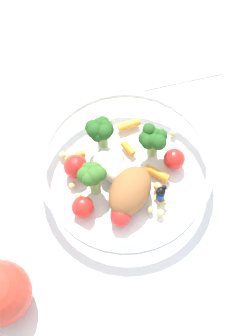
% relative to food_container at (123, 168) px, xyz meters
% --- Properties ---
extents(ground_plane, '(2.40, 2.40, 0.00)m').
position_rel_food_container_xyz_m(ground_plane, '(-0.00, 0.01, -0.03)').
color(ground_plane, white).
extents(food_container, '(0.23, 0.23, 0.06)m').
position_rel_food_container_xyz_m(food_container, '(0.00, 0.00, 0.00)').
color(food_container, white).
rests_on(food_container, ground_plane).
extents(folded_napkin, '(0.17, 0.16, 0.01)m').
position_rel_food_container_xyz_m(folded_napkin, '(0.16, -0.18, -0.02)').
color(folded_napkin, white).
rests_on(folded_napkin, ground_plane).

